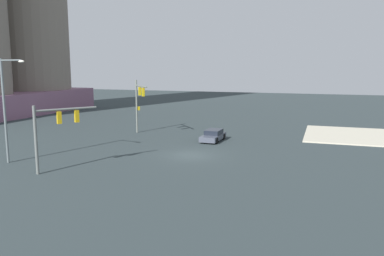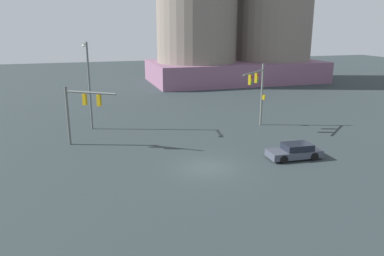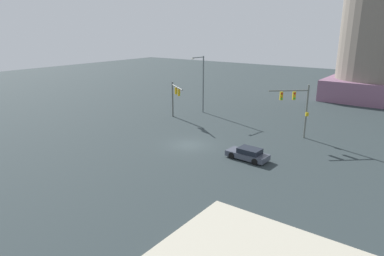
{
  "view_description": "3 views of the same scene",
  "coord_description": "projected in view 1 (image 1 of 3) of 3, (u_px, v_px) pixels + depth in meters",
  "views": [
    {
      "loc": [
        -32.76,
        -11.25,
        8.02
      ],
      "look_at": [
        -0.01,
        -0.07,
        2.52
      ],
      "focal_mm": 36.44,
      "sensor_mm": 36.0,
      "label": 1
    },
    {
      "loc": [
        -8.64,
        -24.93,
        10.25
      ],
      "look_at": [
        -1.78,
        -2.11,
        3.75
      ],
      "focal_mm": 35.71,
      "sensor_mm": 36.0,
      "label": 2
    },
    {
      "loc": [
        21.64,
        -28.76,
        12.58
      ],
      "look_at": [
        -0.33,
        1.0,
        1.7
      ],
      "focal_mm": 31.73,
      "sensor_mm": 36.0,
      "label": 3
    }
  ],
  "objects": [
    {
      "name": "ground_plane",
      "position": [
        191.0,
        155.0,
        35.47
      ],
      "size": [
        173.62,
        173.62,
        0.0
      ],
      "primitive_type": "plane",
      "color": "#2A3436"
    },
    {
      "name": "sedan_car_approaching",
      "position": [
        213.0,
        136.0,
        42.23
      ],
      "size": [
        4.27,
        2.0,
        1.21
      ],
      "rotation": [
        0.0,
        0.0,
        3.1
      ],
      "color": "#414653",
      "rests_on": "ground"
    },
    {
      "name": "streetlamp_curved_arm",
      "position": [
        6.0,
        103.0,
        31.84
      ],
      "size": [
        0.59,
        2.75,
        8.64
      ],
      "rotation": [
        0.0,
        0.0,
        -1.7
      ],
      "color": "slate",
      "rests_on": "ground"
    },
    {
      "name": "sidewalk_corner",
      "position": [
        348.0,
        135.0,
        45.37
      ],
      "size": [
        11.72,
        9.64,
        0.15
      ],
      "primitive_type": "cube",
      "color": "#B8B19C",
      "rests_on": "ground"
    },
    {
      "name": "traffic_signal_near_corner",
      "position": [
        53.0,
        126.0,
        29.46
      ],
      "size": [
        4.11,
        2.91,
        5.17
      ],
      "rotation": [
        0.0,
        0.0,
        -0.6
      ],
      "color": "#5C615F",
      "rests_on": "ground"
    },
    {
      "name": "traffic_signal_opposite_side",
      "position": [
        139.0,
        99.0,
        45.91
      ],
      "size": [
        3.94,
        3.24,
        6.39
      ],
      "rotation": [
        0.0,
        0.0,
        -2.43
      ],
      "color": "slate",
      "rests_on": "ground"
    }
  ]
}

